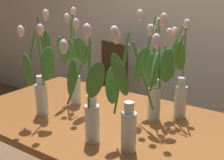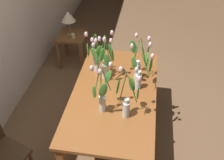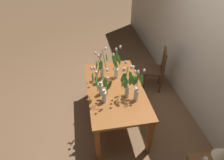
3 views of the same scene
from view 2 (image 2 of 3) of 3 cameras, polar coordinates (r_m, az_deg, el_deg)
The scene contains 11 objects.
ground_plane at distance 3.25m, azimuth 0.45°, elevation -12.33°, with size 18.00×18.00×0.00m, color brown.
dining_table at distance 2.76m, azimuth 0.52°, elevation -4.07°, with size 1.60×0.90×0.74m.
tulip_vase_0 at distance 2.35m, azimuth -2.28°, elevation -3.37°, with size 0.26×0.19×0.59m.
tulip_vase_1 at distance 2.74m, azimuth -1.44°, elevation 4.12°, with size 0.26×0.22×0.59m.
tulip_vase_2 at distance 2.65m, azimuth 6.77°, elevation 1.26°, with size 0.20×0.17×0.56m.
tulip_vase_3 at distance 2.77m, azimuth 5.91°, elevation 4.02°, with size 0.26×0.24×0.56m.
tulip_vase_4 at distance 2.82m, azimuth -3.65°, elevation 5.17°, with size 0.17×0.24×0.55m.
tulip_vase_5 at distance 2.32m, azimuth 3.60°, elevation -4.39°, with size 0.19×0.22×0.59m.
side_table at distance 4.19m, azimuth -9.05°, elevation 8.72°, with size 0.44×0.44×0.55m.
table_lamp at distance 4.00m, azimuth -9.94°, elevation 13.98°, with size 0.22×0.22×0.40m.
pillar_candle at distance 4.02m, azimuth -8.81°, elevation 9.89°, with size 0.06×0.06×0.07m, color beige.
Camera 2 is at (-1.97, -0.28, 2.57)m, focal length 40.11 mm.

